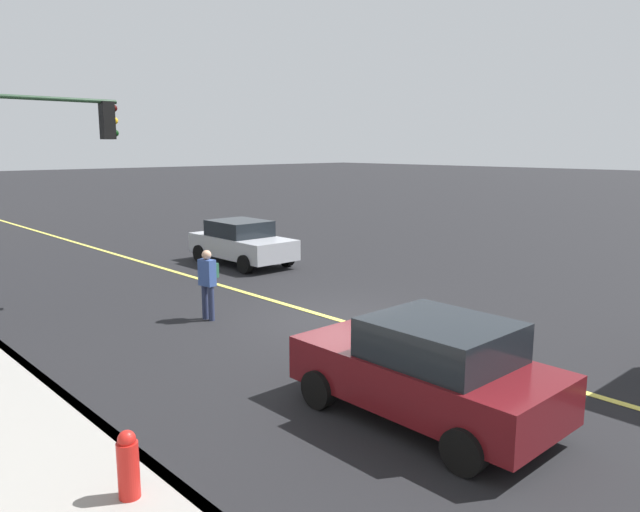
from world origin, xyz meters
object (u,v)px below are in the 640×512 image
car_silver (242,242)px  pedestrian_with_backpack (208,279)px  car_maroon (428,368)px  traffic_light_mast (19,160)px  fire_hydrant (129,471)px

car_silver → pedestrian_with_backpack: pedestrian_with_backpack is taller
car_maroon → pedestrian_with_backpack: size_ratio=2.42×
pedestrian_with_backpack → traffic_light_mast: (2.80, 3.03, 2.73)m
traffic_light_mast → fire_hydrant: size_ratio=5.70×
pedestrian_with_backpack → car_maroon: bearing=175.5°
pedestrian_with_backpack → traffic_light_mast: traffic_light_mast is taller
fire_hydrant → car_maroon: bearing=-101.2°
car_silver → traffic_light_mast: size_ratio=0.76×
car_maroon → traffic_light_mast: traffic_light_mast is taller
car_silver → traffic_light_mast: 8.44m
car_silver → car_maroon: size_ratio=1.01×
car_silver → car_maroon: bearing=156.6°
car_silver → fire_hydrant: car_silver is taller
car_maroon → pedestrian_with_backpack: pedestrian_with_backpack is taller
car_silver → car_maroon: (-11.78, 5.09, 0.03)m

